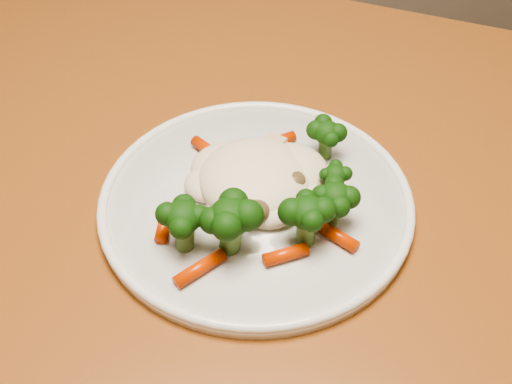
# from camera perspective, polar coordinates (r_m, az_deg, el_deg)

# --- Properties ---
(dining_table) EXTENTS (1.51, 1.30, 0.75)m
(dining_table) POSITION_cam_1_polar(r_m,az_deg,el_deg) (0.70, -2.16, -5.58)
(dining_table) COLOR #985423
(dining_table) RESTS_ON ground
(plate) EXTENTS (0.30, 0.30, 0.01)m
(plate) POSITION_cam_1_polar(r_m,az_deg,el_deg) (0.62, -0.00, -0.93)
(plate) COLOR white
(plate) RESTS_ON dining_table
(meal) EXTENTS (0.19, 0.20, 0.05)m
(meal) POSITION_cam_1_polar(r_m,az_deg,el_deg) (0.59, 0.57, 0.34)
(meal) COLOR #F7E6C5
(meal) RESTS_ON plate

